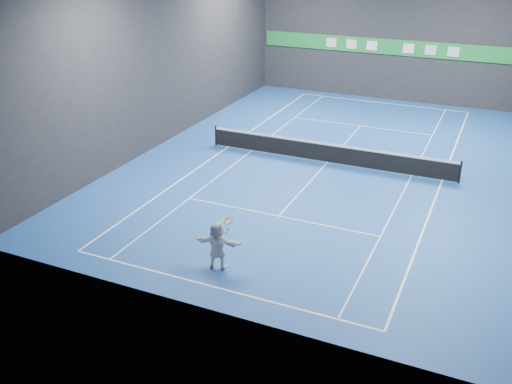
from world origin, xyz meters
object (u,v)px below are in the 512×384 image
at_px(tennis_ball, 209,184).
at_px(tennis_racket, 228,223).
at_px(player, 217,245).
at_px(tennis_net, 328,152).

distance_m(tennis_ball, tennis_racket, 1.41).
xyz_separation_m(player, tennis_racket, (0.39, 0.05, 0.91)).
height_order(player, tennis_net, player).
relative_size(player, tennis_net, 0.14).
xyz_separation_m(tennis_ball, tennis_net, (0.77, 10.58, -2.42)).
height_order(player, tennis_ball, tennis_ball).
relative_size(player, tennis_ball, 25.64).
xyz_separation_m(tennis_ball, tennis_racket, (0.72, -0.16, -1.19)).
distance_m(player, tennis_ball, 2.14).
bearing_deg(tennis_net, tennis_ball, -94.17).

